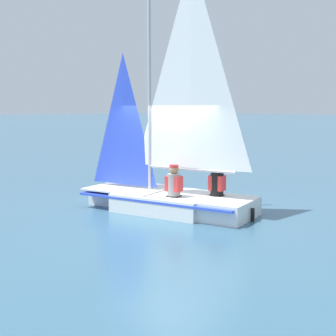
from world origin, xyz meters
TOP-DOWN VIEW (x-y plane):
  - ground_plane at (0.00, 0.00)m, footprint 260.00×260.00m
  - sailboat_main at (0.01, -0.05)m, footprint 2.67×4.38m
  - sailor_helm at (-0.23, -0.43)m, footprint 0.37×0.39m
  - sailor_crew at (0.56, -1.05)m, footprint 0.37×0.39m

SIDE VIEW (x-z plane):
  - ground_plane at x=0.00m, z-range 0.00..0.00m
  - sailor_helm at x=-0.23m, z-range 0.05..1.21m
  - sailor_crew at x=0.56m, z-range 0.05..1.21m
  - sailboat_main at x=0.01m, z-range -2.14..3.71m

